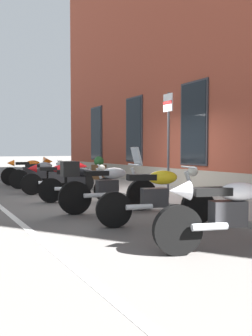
{
  "coord_description": "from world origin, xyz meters",
  "views": [
    {
      "loc": [
        8.25,
        -4.55,
        1.28
      ],
      "look_at": [
        0.01,
        0.03,
        0.81
      ],
      "focal_mm": 37.52,
      "sensor_mm": 36.0,
      "label": 1
    }
  ],
  "objects_px": {
    "motorcycle_yellow_naked": "(158,197)",
    "motorcycle_white_sport": "(237,208)",
    "motorcycle_black_naked": "(79,183)",
    "parking_sign": "(168,130)",
    "motorcycle_orange_sport": "(32,170)",
    "motorcycle_red_sport": "(61,176)",
    "motorcycle_grey_naked": "(42,174)",
    "barrel_planter": "(99,170)",
    "motorcycle_silver_touring": "(104,185)"
  },
  "relations": [
    {
      "from": "motorcycle_yellow_naked",
      "to": "motorcycle_white_sport",
      "type": "bearing_deg",
      "value": -0.27
    },
    {
      "from": "motorcycle_black_naked",
      "to": "motorcycle_white_sport",
      "type": "distance_m",
      "value": 4.98
    },
    {
      "from": "parking_sign",
      "to": "motorcycle_white_sport",
      "type": "bearing_deg",
      "value": -24.35
    },
    {
      "from": "motorcycle_orange_sport",
      "to": "motorcycle_red_sport",
      "type": "relative_size",
      "value": 0.99
    },
    {
      "from": "motorcycle_red_sport",
      "to": "motorcycle_yellow_naked",
      "type": "height_order",
      "value": "motorcycle_yellow_naked"
    },
    {
      "from": "motorcycle_grey_naked",
      "to": "motorcycle_white_sport",
      "type": "distance_m",
      "value": 8.55
    },
    {
      "from": "motorcycle_orange_sport",
      "to": "barrel_planter",
      "type": "height_order",
      "value": "barrel_planter"
    },
    {
      "from": "barrel_planter",
      "to": "motorcycle_silver_touring",
      "type": "bearing_deg",
      "value": -23.7
    },
    {
      "from": "motorcycle_red_sport",
      "to": "motorcycle_black_naked",
      "type": "height_order",
      "value": "motorcycle_red_sport"
    },
    {
      "from": "motorcycle_red_sport",
      "to": "motorcycle_black_naked",
      "type": "relative_size",
      "value": 1.14
    },
    {
      "from": "motorcycle_red_sport",
      "to": "parking_sign",
      "type": "height_order",
      "value": "parking_sign"
    },
    {
      "from": "motorcycle_yellow_naked",
      "to": "motorcycle_grey_naked",
      "type": "bearing_deg",
      "value": -178.92
    },
    {
      "from": "motorcycle_silver_touring",
      "to": "barrel_planter",
      "type": "xyz_separation_m",
      "value": [
        -6.43,
        2.82,
        -0.06
      ]
    },
    {
      "from": "barrel_planter",
      "to": "motorcycle_white_sport",
      "type": "bearing_deg",
      "value": -14.66
    },
    {
      "from": "parking_sign",
      "to": "motorcycle_yellow_naked",
      "type": "bearing_deg",
      "value": -39.13
    },
    {
      "from": "motorcycle_orange_sport",
      "to": "motorcycle_yellow_naked",
      "type": "distance_m",
      "value": 8.26
    },
    {
      "from": "motorcycle_white_sport",
      "to": "parking_sign",
      "type": "height_order",
      "value": "parking_sign"
    },
    {
      "from": "motorcycle_white_sport",
      "to": "motorcycle_silver_touring",
      "type": "bearing_deg",
      "value": -175.53
    },
    {
      "from": "motorcycle_orange_sport",
      "to": "motorcycle_yellow_naked",
      "type": "bearing_deg",
      "value": 0.52
    },
    {
      "from": "motorcycle_yellow_naked",
      "to": "parking_sign",
      "type": "height_order",
      "value": "parking_sign"
    },
    {
      "from": "barrel_planter",
      "to": "motorcycle_red_sport",
      "type": "bearing_deg",
      "value": -41.19
    },
    {
      "from": "motorcycle_black_naked",
      "to": "motorcycle_grey_naked",
      "type": "bearing_deg",
      "value": 179.03
    },
    {
      "from": "motorcycle_black_naked",
      "to": "motorcycle_white_sport",
      "type": "relative_size",
      "value": 0.94
    },
    {
      "from": "motorcycle_orange_sport",
      "to": "motorcycle_grey_naked",
      "type": "xyz_separation_m",
      "value": [
        1.49,
        -0.05,
        -0.09
      ]
    },
    {
      "from": "motorcycle_black_naked",
      "to": "motorcycle_silver_touring",
      "type": "height_order",
      "value": "motorcycle_silver_touring"
    },
    {
      "from": "motorcycle_orange_sport",
      "to": "parking_sign",
      "type": "height_order",
      "value": "parking_sign"
    },
    {
      "from": "motorcycle_black_naked",
      "to": "motorcycle_orange_sport",
      "type": "bearing_deg",
      "value": 178.72
    },
    {
      "from": "motorcycle_orange_sport",
      "to": "motorcycle_grey_naked",
      "type": "distance_m",
      "value": 1.49
    },
    {
      "from": "motorcycle_orange_sport",
      "to": "barrel_planter",
      "type": "bearing_deg",
      "value": 84.44
    },
    {
      "from": "motorcycle_grey_naked",
      "to": "parking_sign",
      "type": "xyz_separation_m",
      "value": [
        4.56,
        1.92,
        1.31
      ]
    },
    {
      "from": "motorcycle_orange_sport",
      "to": "motorcycle_white_sport",
      "type": "distance_m",
      "value": 10.03
    },
    {
      "from": "motorcycle_black_naked",
      "to": "barrel_planter",
      "type": "relative_size",
      "value": 2.02
    },
    {
      "from": "motorcycle_orange_sport",
      "to": "barrel_planter",
      "type": "relative_size",
      "value": 2.27
    },
    {
      "from": "motorcycle_black_naked",
      "to": "motorcycle_silver_touring",
      "type": "xyz_separation_m",
      "value": [
        1.62,
        -0.08,
        0.09
      ]
    },
    {
      "from": "motorcycle_orange_sport",
      "to": "motorcycle_silver_touring",
      "type": "bearing_deg",
      "value": -1.67
    },
    {
      "from": "motorcycle_orange_sport",
      "to": "motorcycle_grey_naked",
      "type": "bearing_deg",
      "value": -2.02
    },
    {
      "from": "motorcycle_grey_naked",
      "to": "motorcycle_yellow_naked",
      "type": "distance_m",
      "value": 6.77
    },
    {
      "from": "motorcycle_grey_naked",
      "to": "motorcycle_black_naked",
      "type": "relative_size",
      "value": 1.1
    },
    {
      "from": "motorcycle_orange_sport",
      "to": "motorcycle_white_sport",
      "type": "xyz_separation_m",
      "value": [
        10.03,
        0.07,
        -0.01
      ]
    },
    {
      "from": "motorcycle_silver_touring",
      "to": "motorcycle_white_sport",
      "type": "bearing_deg",
      "value": 4.47
    },
    {
      "from": "motorcycle_red_sport",
      "to": "motorcycle_yellow_naked",
      "type": "xyz_separation_m",
      "value": [
        5.04,
        0.04,
        -0.05
      ]
    },
    {
      "from": "motorcycle_orange_sport",
      "to": "motorcycle_black_naked",
      "type": "bearing_deg",
      "value": -1.28
    },
    {
      "from": "motorcycle_orange_sport",
      "to": "motorcycle_white_sport",
      "type": "height_order",
      "value": "motorcycle_orange_sport"
    },
    {
      "from": "motorcycle_silver_touring",
      "to": "motorcycle_yellow_naked",
      "type": "xyz_separation_m",
      "value": [
        1.58,
        0.27,
        -0.07
      ]
    },
    {
      "from": "motorcycle_silver_touring",
      "to": "parking_sign",
      "type": "distance_m",
      "value": 2.48
    },
    {
      "from": "motorcycle_red_sport",
      "to": "motorcycle_silver_touring",
      "type": "relative_size",
      "value": 1.0
    },
    {
      "from": "motorcycle_orange_sport",
      "to": "motorcycle_yellow_naked",
      "type": "height_order",
      "value": "motorcycle_orange_sport"
    },
    {
      "from": "motorcycle_grey_naked",
      "to": "motorcycle_yellow_naked",
      "type": "bearing_deg",
      "value": 1.08
    },
    {
      "from": "motorcycle_grey_naked",
      "to": "motorcycle_black_naked",
      "type": "height_order",
      "value": "motorcycle_grey_naked"
    },
    {
      "from": "motorcycle_grey_naked",
      "to": "parking_sign",
      "type": "distance_m",
      "value": 5.12
    }
  ]
}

